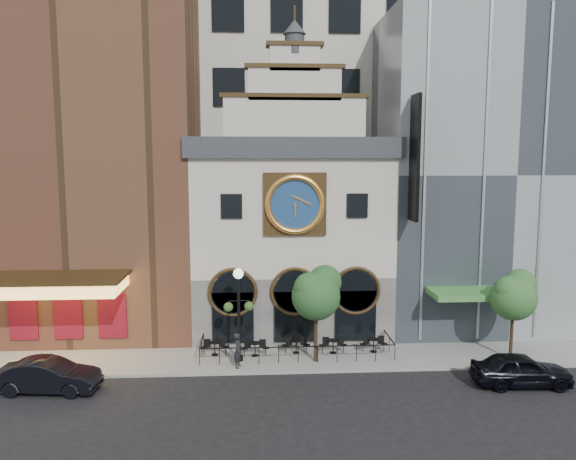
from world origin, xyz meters
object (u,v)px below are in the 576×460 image
(bistro_0, at_px, (215,347))
(bistro_3, at_px, (333,345))
(bistro_2, at_px, (296,345))
(tree_left, at_px, (317,292))
(lamppost, at_px, (239,304))
(pedestrian, at_px, (238,350))
(bistro_1, at_px, (255,348))
(bistro_4, at_px, (374,344))
(car_left, at_px, (48,376))
(car_right, at_px, (521,370))
(tree_right, at_px, (514,294))

(bistro_0, height_order, bistro_3, same)
(bistro_2, xyz_separation_m, tree_left, (1.02, -1.30, 3.40))
(bistro_2, relative_size, lamppost, 0.31)
(pedestrian, xyz_separation_m, lamppost, (0.03, 0.97, 2.25))
(bistro_1, relative_size, bistro_4, 1.00)
(bistro_3, distance_m, lamppost, 6.01)
(bistro_4, distance_m, lamppost, 8.16)
(lamppost, bearing_deg, bistro_0, 140.46)
(bistro_1, bearing_deg, tree_left, -16.27)
(bistro_4, xyz_separation_m, tree_left, (-3.43, -1.24, 3.40))
(bistro_3, distance_m, pedestrian, 5.66)
(bistro_0, xyz_separation_m, bistro_2, (4.59, 0.06, 0.00))
(car_left, relative_size, pedestrian, 2.62)
(bistro_1, height_order, bistro_4, same)
(car_left, height_order, pedestrian, pedestrian)
(bistro_1, relative_size, tree_left, 0.30)
(tree_left, bearing_deg, lamppost, 176.10)
(bistro_4, relative_size, car_right, 0.33)
(bistro_4, relative_size, tree_left, 0.30)
(bistro_0, relative_size, bistro_3, 1.00)
(lamppost, xyz_separation_m, tree_right, (15.01, -0.54, 0.48))
(bistro_1, relative_size, car_right, 0.33)
(bistro_0, height_order, car_right, car_right)
(bistro_3, xyz_separation_m, tree_right, (9.72, -1.43, 3.19))
(bistro_2, distance_m, tree_left, 3.78)
(car_right, relative_size, lamppost, 0.93)
(pedestrian, distance_m, tree_right, 15.29)
(bistro_1, height_order, bistro_2, same)
(tree_left, bearing_deg, tree_right, -1.33)
(bistro_3, bearing_deg, tree_right, -8.37)
(tree_left, relative_size, tree_right, 1.06)
(bistro_0, xyz_separation_m, bistro_1, (2.26, -0.25, 0.00))
(bistro_0, bearing_deg, tree_right, -5.16)
(tree_right, bearing_deg, bistro_2, 172.54)
(pedestrian, bearing_deg, tree_left, -69.41)
(bistro_3, xyz_separation_m, lamppost, (-5.29, -0.89, 2.71))
(pedestrian, bearing_deg, car_left, 115.53)
(car_right, bearing_deg, bistro_1, 73.86)
(bistro_1, xyz_separation_m, car_left, (-9.91, -3.93, 0.18))
(bistro_2, height_order, tree_right, tree_right)
(bistro_0, relative_size, car_left, 0.33)
(car_right, xyz_separation_m, tree_right, (1.04, 3.32, 2.98))
(pedestrian, relative_size, tree_right, 0.37)
(bistro_3, xyz_separation_m, tree_left, (-1.08, -1.18, 3.40))
(bistro_4, height_order, tree_left, tree_left)
(car_left, xyz_separation_m, pedestrian, (9.02, 2.27, 0.28))
(bistro_1, xyz_separation_m, lamppost, (-0.86, -0.69, 2.71))
(lamppost, bearing_deg, bistro_3, 4.16)
(bistro_0, relative_size, lamppost, 0.31)
(bistro_1, distance_m, car_right, 13.88)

